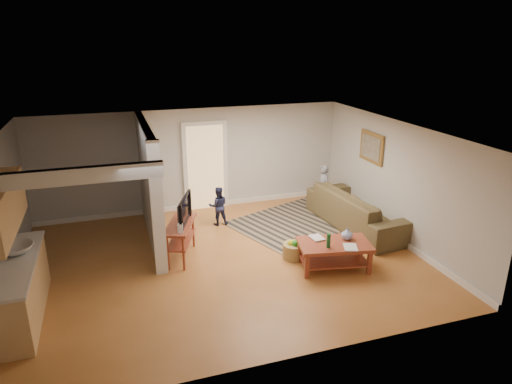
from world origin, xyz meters
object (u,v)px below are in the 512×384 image
Objects in this scene: toy_basket at (294,250)px; sofa at (357,226)px; speaker_left at (187,219)px; tv_console at (181,227)px; child at (322,210)px; coffee_table at (335,248)px; speaker_right at (155,199)px; toddler at (219,224)px.

sofa is at bearing 26.69° from toy_basket.
tv_console is at bearing -106.43° from speaker_left.
child is at bearing 11.17° from speaker_left.
speaker_left is 2.07× the size of toy_basket.
sofa reaches higher than toy_basket.
speaker_left reaches higher than toy_basket.
coffee_table is 3.18× the size of toy_basket.
coffee_table is 1.16× the size of tv_console.
child reaches higher than toy_basket.
child is at bearing 68.42° from coffee_table.
tv_console reaches higher than coffee_table.
child is at bearing 52.72° from toy_basket.
speaker_right reaches higher than sofa.
tv_console is at bearing 88.88° from sofa.
speaker_right is (-0.26, 2.31, -0.21)m from tv_console.
speaker_left reaches higher than child.
speaker_right is at bearing -101.85° from child.
toy_basket is at bearing -33.73° from speaker_right.
coffee_table is (-1.40, -1.58, 0.40)m from sofa.
coffee_table is 1.59× the size of speaker_right.
coffee_table reaches higher than sofa.
coffee_table is 0.85m from toy_basket.
speaker_right is 1.00× the size of toddler.
child reaches higher than toddler.
speaker_right is 3.81m from toy_basket.
coffee_table is 3.13m from toddler.
tv_console reaches higher than sofa.
coffee_table reaches higher than toddler.
coffee_table is at bearing -47.01° from toy_basket.
sofa is 3.86m from speaker_left.
sofa is 1.94× the size of coffee_table.
speaker_left is at bearing -53.38° from speaker_right.
speaker_left is at bearing 138.96° from coffee_table.
speaker_left is at bearing 41.88° from toddler.
tv_console is (-2.64, 1.28, 0.26)m from coffee_table.
toy_basket is (-1.96, -0.98, 0.17)m from sofa.
speaker_left is at bearing -79.26° from child.
speaker_left is (-2.40, 2.09, 0.07)m from coffee_table.
tv_console is 2.25m from toy_basket.
coffee_table is at bearing -21.96° from child.
child is 1.28× the size of toddler.
speaker_left is at bearing 94.45° from tv_console.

